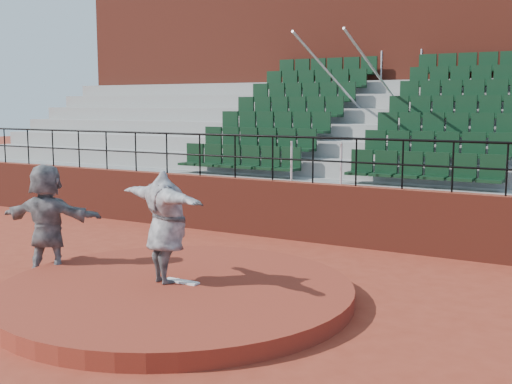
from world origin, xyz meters
TOP-DOWN VIEW (x-y plane):
  - ground at (0.00, 0.00)m, footprint 90.00×90.00m
  - pitchers_mound at (0.00, 0.00)m, footprint 5.50×5.50m
  - pitching_rubber at (0.00, 0.15)m, footprint 0.60×0.15m
  - boundary_wall at (0.00, 5.00)m, footprint 24.00×0.30m
  - wall_railing at (0.00, 5.00)m, footprint 24.04×0.05m
  - seating_deck at (0.00, 8.65)m, footprint 24.00×5.97m
  - press_box_facade at (0.00, 12.60)m, footprint 24.00×3.00m
  - pitcher at (-0.21, 0.04)m, footprint 2.24×1.32m
  - fielder at (-2.77, 0.01)m, footprint 1.95×1.11m

SIDE VIEW (x-z plane):
  - ground at x=0.00m, z-range 0.00..0.00m
  - pitchers_mound at x=0.00m, z-range 0.00..0.25m
  - pitching_rubber at x=0.00m, z-range 0.25..0.28m
  - boundary_wall at x=0.00m, z-range 0.00..1.30m
  - fielder at x=-2.77m, z-range 0.00..2.00m
  - pitcher at x=-0.21m, z-range 0.25..2.01m
  - seating_deck at x=0.00m, z-range -0.87..3.76m
  - wall_railing at x=0.00m, z-range 1.52..2.54m
  - press_box_facade at x=0.00m, z-range 0.00..7.10m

